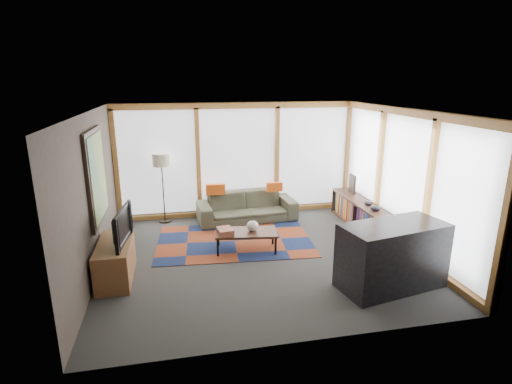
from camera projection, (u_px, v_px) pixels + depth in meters
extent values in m
plane|color=#2B2B28|center=(260.00, 256.00, 7.24)|extent=(5.50, 5.50, 0.00)
cube|color=#3C342C|center=(92.00, 196.00, 6.35)|extent=(0.04, 5.00, 2.60)
cube|color=#3C342C|center=(307.00, 243.00, 4.53)|extent=(5.50, 0.04, 2.60)
cube|color=silver|center=(261.00, 111.00, 6.53)|extent=(5.50, 5.00, 0.04)
cube|color=white|center=(238.00, 160.00, 9.21)|extent=(5.30, 0.02, 2.35)
cube|color=white|center=(403.00, 179.00, 7.42)|extent=(0.02, 4.80, 2.35)
cube|color=black|center=(96.00, 177.00, 6.58)|extent=(0.05, 1.35, 1.55)
cube|color=gold|center=(98.00, 176.00, 6.58)|extent=(0.02, 1.20, 1.40)
cube|color=maroon|center=(235.00, 241.00, 7.91)|extent=(3.14, 2.15, 0.01)
imported|color=#363828|center=(247.00, 207.00, 9.00)|extent=(2.25, 1.02, 0.64)
cube|color=#C84D13|center=(215.00, 189.00, 8.78)|extent=(0.42, 0.13, 0.23)
cube|color=#C84D13|center=(274.00, 187.00, 9.04)|extent=(0.37, 0.12, 0.20)
cube|color=brown|center=(225.00, 231.00, 7.25)|extent=(0.30, 0.36, 0.11)
ellipsoid|color=beige|center=(252.00, 226.00, 7.40)|extent=(0.26, 0.26, 0.20)
ellipsoid|color=black|center=(376.00, 208.00, 7.90)|extent=(0.21, 0.21, 0.10)
ellipsoid|color=black|center=(368.00, 203.00, 8.25)|extent=(0.20, 0.20, 0.09)
cube|color=black|center=(352.00, 184.00, 9.10)|extent=(0.06, 0.33, 0.42)
cube|color=brown|center=(116.00, 261.00, 6.37)|extent=(0.51, 1.22, 0.61)
imported|color=black|center=(117.00, 226.00, 6.22)|extent=(0.25, 0.99, 0.56)
cube|color=black|center=(392.00, 256.00, 6.06)|extent=(1.72, 1.05, 1.02)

